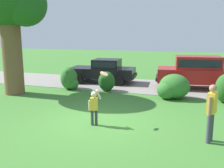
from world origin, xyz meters
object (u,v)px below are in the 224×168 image
object	(u,v)px
parked_sedan	(104,70)
frisbee	(104,74)
adult_onlooker	(211,110)
parked_suv	(197,71)
oak_tree_large	(12,3)
child_thrower	(94,105)

from	to	relation	value
parked_sedan	frisbee	size ratio (longest dim) A/B	16.19
frisbee	adult_onlooker	world-z (taller)	frisbee
parked_suv	adult_onlooker	world-z (taller)	parked_suv
oak_tree_large	parked_suv	bearing A→B (deg)	24.99
parked_suv	child_thrower	size ratio (longest dim) A/B	3.79
parked_suv	frisbee	distance (m)	7.86
parked_suv	frisbee	xyz separation A→B (m)	(-3.10, -7.18, 0.72)
parked_sedan	oak_tree_large	bearing A→B (deg)	-127.64
child_thrower	frisbee	xyz separation A→B (m)	(0.27, 0.29, 1.08)
parked_suv	child_thrower	world-z (taller)	parked_suv
child_thrower	frisbee	size ratio (longest dim) A/B	4.58
oak_tree_large	adult_onlooker	distance (m)	10.83
parked_sedan	child_thrower	distance (m)	7.92
oak_tree_large	adult_onlooker	xyz separation A→B (m)	(9.57, -3.42, -3.73)
child_thrower	frisbee	bearing A→B (deg)	46.45
parked_sedan	adult_onlooker	world-z (taller)	adult_onlooker
parked_sedan	adult_onlooker	bearing A→B (deg)	-51.27
parked_suv	parked_sedan	bearing A→B (deg)	179.34
parked_sedan	parked_suv	xyz separation A→B (m)	(5.82, -0.07, 0.23)
adult_onlooker	parked_suv	bearing A→B (deg)	93.04
frisbee	adult_onlooker	distance (m)	3.64
oak_tree_large	parked_suv	size ratio (longest dim) A/B	1.35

